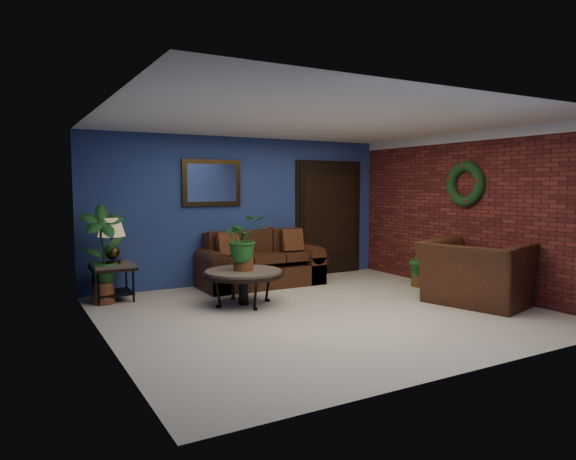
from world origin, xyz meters
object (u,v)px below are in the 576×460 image
sofa (259,267)px  armchair (477,273)px  end_table (113,272)px  table_lamp (112,235)px  coffee_table (243,274)px  side_chair (273,251)px

sofa → armchair: sofa is taller
end_table → armchair: (4.45, -2.74, 0.03)m
table_lamp → armchair: 5.25m
coffee_table → end_table: 1.94m
end_table → side_chair: bearing=1.5°
sofa → side_chair: side_chair is taller
sofa → armchair: bearing=-53.2°
table_lamp → side_chair: (2.67, 0.07, -0.41)m
table_lamp → armchair: (4.45, -2.74, -0.52)m
sofa → table_lamp: size_ratio=3.18×
sofa → side_chair: size_ratio=2.09×
table_lamp → sofa: bearing=0.7°
coffee_table → side_chair: 1.66m
coffee_table → end_table: size_ratio=1.90×
coffee_table → end_table: (-1.56, 1.15, -0.01)m
side_chair → coffee_table: bearing=-143.7°
armchair → side_chair: bearing=16.7°
coffee_table → table_lamp: (-1.56, 1.15, 0.53)m
coffee_table → table_lamp: bearing=143.5°
table_lamp → armchair: size_ratio=0.47×
side_chair → armchair: bearing=-69.1°
sofa → table_lamp: bearing=-179.3°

